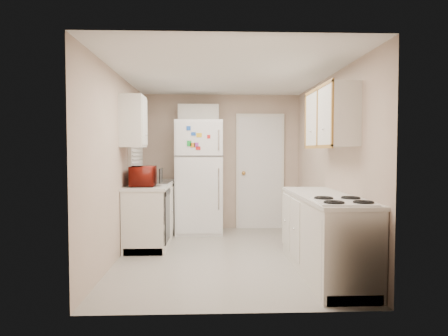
{
  "coord_description": "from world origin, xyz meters",
  "views": [
    {
      "loc": [
        -0.22,
        -5.28,
        1.41
      ],
      "look_at": [
        0.0,
        0.5,
        1.15
      ],
      "focal_mm": 32.0,
      "sensor_mm": 36.0,
      "label": 1
    }
  ],
  "objects": [
    {
      "name": "wall_left",
      "position": [
        -1.4,
        0.0,
        1.2
      ],
      "size": [
        3.8,
        3.8,
        0.0
      ],
      "primitive_type": "plane",
      "color": "#C1A996",
      "rests_on": "floor"
    },
    {
      "name": "stove",
      "position": [
        1.09,
        -1.43,
        0.39
      ],
      "size": [
        0.57,
        0.69,
        0.78
      ],
      "primitive_type": "cube",
      "rotation": [
        0.0,
        0.0,
        -0.08
      ],
      "color": "white",
      "rests_on": "floor"
    },
    {
      "name": "interior_door",
      "position": [
        0.7,
        1.86,
        1.02
      ],
      "size": [
        0.86,
        0.06,
        2.08
      ],
      "primitive_type": "cube",
      "color": "white",
      "rests_on": "floor"
    },
    {
      "name": "right_counter",
      "position": [
        1.1,
        -0.8,
        0.45
      ],
      "size": [
        0.6,
        2.0,
        0.9
      ],
      "primitive_type": "cube",
      "color": "silver",
      "rests_on": "floor"
    },
    {
      "name": "floor",
      "position": [
        0.0,
        0.0,
        0.0
      ],
      "size": [
        3.8,
        3.8,
        0.0
      ],
      "primitive_type": "plane",
      "color": "#B2ADA5",
      "rests_on": "ground"
    },
    {
      "name": "left_counter",
      "position": [
        -1.1,
        0.9,
        0.45
      ],
      "size": [
        0.6,
        1.8,
        0.9
      ],
      "primitive_type": "cube",
      "color": "silver",
      "rests_on": "floor"
    },
    {
      "name": "refrigerator",
      "position": [
        -0.38,
        1.56,
        0.95
      ],
      "size": [
        0.8,
        0.78,
        1.91
      ],
      "primitive_type": "cube",
      "rotation": [
        0.0,
        0.0,
        -0.02
      ],
      "color": "white",
      "rests_on": "floor"
    },
    {
      "name": "dishwasher",
      "position": [
        -0.81,
        0.3,
        0.49
      ],
      "size": [
        0.03,
        0.58,
        0.72
      ],
      "primitive_type": "cube",
      "color": "black",
      "rests_on": "floor"
    },
    {
      "name": "upper_cabinet_left",
      "position": [
        -1.25,
        0.22,
        1.8
      ],
      "size": [
        0.3,
        0.45,
        0.7
      ],
      "primitive_type": "cube",
      "color": "silver",
      "rests_on": "wall_left"
    },
    {
      "name": "cabinet_over_fridge",
      "position": [
        -0.4,
        1.75,
        2.0
      ],
      "size": [
        0.7,
        0.3,
        0.4
      ],
      "primitive_type": "cube",
      "color": "silver",
      "rests_on": "wall_back"
    },
    {
      "name": "upper_cabinet_right",
      "position": [
        1.25,
        -0.5,
        1.8
      ],
      "size": [
        0.3,
        1.2,
        0.7
      ],
      "primitive_type": "cube",
      "color": "silver",
      "rests_on": "wall_right"
    },
    {
      "name": "wall_front",
      "position": [
        0.0,
        -1.9,
        1.2
      ],
      "size": [
        2.8,
        2.8,
        0.0
      ],
      "primitive_type": "plane",
      "color": "#C1A996",
      "rests_on": "floor"
    },
    {
      "name": "soap_bottle",
      "position": [
        -1.15,
        1.46,
        1.0
      ],
      "size": [
        0.09,
        0.1,
        0.18
      ],
      "primitive_type": "imported",
      "rotation": [
        0.0,
        0.0,
        -0.23
      ],
      "color": "silver",
      "rests_on": "left_counter"
    },
    {
      "name": "sink",
      "position": [
        -1.1,
        1.05,
        0.86
      ],
      "size": [
        0.54,
        0.74,
        0.16
      ],
      "primitive_type": "cube",
      "color": "gray",
      "rests_on": "left_counter"
    },
    {
      "name": "microwave",
      "position": [
        -1.15,
        0.4,
        1.05
      ],
      "size": [
        0.52,
        0.31,
        0.34
      ],
      "primitive_type": "imported",
      "rotation": [
        0.0,
        0.0,
        1.63
      ],
      "color": "maroon",
      "rests_on": "left_counter"
    },
    {
      "name": "wall_back",
      "position": [
        0.0,
        1.9,
        1.2
      ],
      "size": [
        2.8,
        2.8,
        0.0
      ],
      "primitive_type": "plane",
      "color": "#C1A996",
      "rests_on": "floor"
    },
    {
      "name": "wall_right",
      "position": [
        1.4,
        0.0,
        1.2
      ],
      "size": [
        3.8,
        3.8,
        0.0
      ],
      "primitive_type": "plane",
      "color": "#C1A996",
      "rests_on": "floor"
    },
    {
      "name": "window_blinds",
      "position": [
        -1.36,
        1.05,
        1.6
      ],
      "size": [
        0.1,
        0.98,
        1.08
      ],
      "primitive_type": "cube",
      "color": "silver",
      "rests_on": "wall_left"
    },
    {
      "name": "ceiling",
      "position": [
        0.0,
        0.0,
        2.4
      ],
      "size": [
        3.8,
        3.8,
        0.0
      ],
      "primitive_type": "plane",
      "color": "white",
      "rests_on": "floor"
    }
  ]
}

